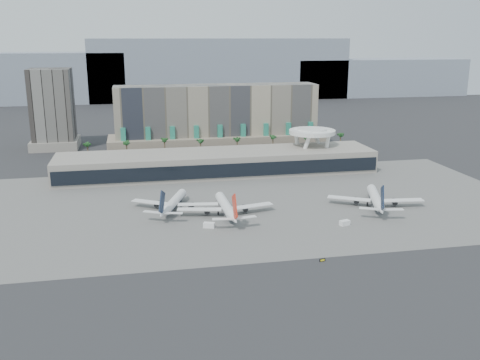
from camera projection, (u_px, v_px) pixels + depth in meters
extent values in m
plane|color=#232326|center=(268.00, 250.00, 185.29)|extent=(900.00, 900.00, 0.00)
cube|color=#5B5B59|center=(237.00, 203.00, 237.37)|extent=(260.00, 130.00, 0.06)
cube|color=gray|center=(5.00, 78.00, 589.05)|extent=(260.00, 60.00, 55.00)
cube|color=gray|center=(220.00, 69.00, 632.72)|extent=(300.00, 60.00, 70.00)
cube|color=gray|center=(376.00, 77.00, 673.97)|extent=(220.00, 60.00, 45.00)
cube|color=tan|center=(217.00, 117.00, 347.48)|extent=(130.00, 22.00, 42.00)
cube|color=tan|center=(218.00, 142.00, 349.73)|extent=(140.00, 30.00, 10.00)
cube|color=#26856C|center=(124.00, 142.00, 327.82)|extent=(3.00, 2.00, 18.00)
cube|color=#26856C|center=(148.00, 142.00, 330.67)|extent=(3.00, 2.00, 18.00)
cube|color=#26856C|center=(173.00, 141.00, 333.52)|extent=(3.00, 2.00, 18.00)
cube|color=#26856C|center=(197.00, 140.00, 336.37)|extent=(3.00, 2.00, 18.00)
cube|color=#26856C|center=(220.00, 139.00, 339.22)|extent=(3.00, 2.00, 18.00)
cube|color=#26856C|center=(243.00, 138.00, 342.07)|extent=(3.00, 2.00, 18.00)
cube|color=#26856C|center=(266.00, 137.00, 344.92)|extent=(3.00, 2.00, 18.00)
cube|color=#26856C|center=(288.00, 136.00, 347.77)|extent=(3.00, 2.00, 18.00)
cube|color=#26856C|center=(310.00, 136.00, 350.63)|extent=(3.00, 2.00, 18.00)
cube|color=black|center=(53.00, 109.00, 349.90)|extent=(26.00, 26.00, 52.00)
cube|color=gray|center=(56.00, 143.00, 355.86)|extent=(30.00, 30.00, 6.00)
cube|color=gray|center=(218.00, 163.00, 287.91)|extent=(170.00, 32.00, 12.00)
cube|color=black|center=(223.00, 171.00, 272.70)|extent=(168.00, 0.60, 7.00)
cube|color=black|center=(218.00, 150.00, 286.03)|extent=(170.00, 12.00, 2.50)
cylinder|color=white|center=(319.00, 145.00, 309.98)|extent=(6.98, 6.99, 21.89)
cylinder|color=white|center=(298.00, 146.00, 307.57)|extent=(6.98, 6.99, 21.89)
cylinder|color=white|center=(304.00, 150.00, 295.51)|extent=(6.98, 6.99, 21.89)
cylinder|color=white|center=(326.00, 149.00, 297.93)|extent=(6.98, 6.99, 21.89)
cylinder|color=white|center=(312.00, 132.00, 300.42)|extent=(26.00, 26.00, 2.20)
cylinder|color=white|center=(312.00, 130.00, 300.08)|extent=(16.00, 16.00, 1.20)
cylinder|color=brown|center=(88.00, 155.00, 307.75)|extent=(0.70, 0.70, 12.00)
sphere|color=#1B441B|center=(87.00, 145.00, 306.27)|extent=(2.80, 2.80, 2.80)
cylinder|color=brown|center=(127.00, 153.00, 311.93)|extent=(0.70, 0.70, 12.00)
sphere|color=#1B441B|center=(127.00, 144.00, 310.45)|extent=(2.80, 2.80, 2.80)
cylinder|color=brown|center=(165.00, 152.00, 316.11)|extent=(0.70, 0.70, 12.00)
sphere|color=#1B441B|center=(165.00, 142.00, 314.63)|extent=(2.80, 2.80, 2.80)
cylinder|color=brown|center=(200.00, 150.00, 320.10)|extent=(0.70, 0.70, 12.00)
sphere|color=#1B441B|center=(200.00, 141.00, 318.63)|extent=(2.80, 2.80, 2.80)
cylinder|color=brown|center=(238.00, 149.00, 324.47)|extent=(0.70, 0.70, 12.00)
sphere|color=#1B441B|center=(238.00, 139.00, 323.00)|extent=(2.80, 2.80, 2.80)
cylinder|color=brown|center=(273.00, 147.00, 328.65)|extent=(0.70, 0.70, 12.00)
sphere|color=#1B441B|center=(273.00, 138.00, 327.18)|extent=(2.80, 2.80, 2.80)
cylinder|color=brown|center=(307.00, 146.00, 332.84)|extent=(0.70, 0.70, 12.00)
sphere|color=#1B441B|center=(307.00, 137.00, 331.36)|extent=(2.80, 2.80, 2.80)
cylinder|color=brown|center=(342.00, 144.00, 337.21)|extent=(0.70, 0.70, 12.00)
sphere|color=#1B441B|center=(342.00, 136.00, 335.73)|extent=(2.80, 2.80, 2.80)
cylinder|color=white|center=(175.00, 201.00, 229.21)|extent=(12.38, 25.63, 3.79)
cylinder|color=#0F1B32|center=(175.00, 202.00, 229.25)|extent=(12.13, 25.11, 3.72)
cone|color=white|center=(183.00, 192.00, 243.38)|extent=(5.02, 5.31, 3.79)
cone|color=white|center=(163.00, 213.00, 213.15)|extent=(6.47, 9.32, 3.79)
cube|color=white|center=(151.00, 202.00, 229.95)|extent=(16.50, 12.25, 0.33)
cube|color=white|center=(198.00, 204.00, 226.95)|extent=(17.44, 6.11, 0.33)
cylinder|color=black|center=(157.00, 204.00, 230.24)|extent=(3.25, 4.28, 2.09)
cylinder|color=black|center=(192.00, 206.00, 228.06)|extent=(3.25, 4.28, 2.09)
cube|color=#0F1B32|center=(162.00, 202.00, 210.52)|extent=(3.38, 8.26, 9.99)
cube|color=white|center=(152.00, 212.00, 212.74)|extent=(7.68, 5.40, 0.24)
cube|color=white|center=(173.00, 213.00, 211.51)|extent=(7.86, 3.61, 0.24)
cylinder|color=black|center=(181.00, 200.00, 239.54)|extent=(0.47, 0.47, 1.52)
cylinder|color=black|center=(167.00, 207.00, 229.43)|extent=(0.66, 0.66, 1.52)
cylinder|color=black|center=(181.00, 208.00, 228.56)|extent=(0.66, 0.66, 1.52)
cylinder|color=white|center=(225.00, 205.00, 222.71)|extent=(4.39, 27.61, 4.04)
cylinder|color=#0F1B32|center=(225.00, 206.00, 222.75)|extent=(4.30, 27.06, 3.96)
cone|color=white|center=(219.00, 195.00, 237.64)|extent=(4.10, 4.60, 4.04)
cone|color=white|center=(234.00, 219.00, 205.80)|extent=(4.16, 9.14, 4.04)
cube|color=white|center=(199.00, 209.00, 219.67)|extent=(18.63, 7.52, 0.35)
cube|color=white|center=(252.00, 206.00, 224.16)|extent=(18.63, 7.95, 0.35)
cylinder|color=black|center=(207.00, 211.00, 221.02)|extent=(2.27, 4.07, 2.22)
cylinder|color=black|center=(245.00, 208.00, 224.29)|extent=(2.27, 4.07, 2.22)
cube|color=red|center=(235.00, 207.00, 203.01)|extent=(0.62, 9.18, 10.64)
cube|color=white|center=(223.00, 219.00, 203.79)|extent=(8.30, 3.23, 0.25)
cube|color=white|center=(246.00, 217.00, 205.63)|extent=(8.33, 3.42, 0.25)
cylinder|color=black|center=(221.00, 204.00, 233.60)|extent=(0.51, 0.51, 1.62)
cylinder|color=black|center=(218.00, 213.00, 221.84)|extent=(0.71, 0.71, 1.62)
cylinder|color=black|center=(234.00, 212.00, 223.14)|extent=(0.71, 0.71, 1.62)
cylinder|color=white|center=(375.00, 197.00, 233.88)|extent=(12.62, 27.99, 4.12)
cylinder|color=#0F1B32|center=(375.00, 198.00, 233.92)|extent=(12.37, 27.43, 4.04)
cone|color=white|center=(371.00, 187.00, 249.33)|extent=(5.35, 5.68, 4.12)
cone|color=white|center=(381.00, 209.00, 216.37)|extent=(6.79, 10.09, 4.12)
cube|color=white|center=(349.00, 198.00, 234.33)|extent=(18.11, 12.85, 0.36)
cube|color=white|center=(402.00, 200.00, 231.78)|extent=(18.87, 6.05, 0.36)
cylinder|color=black|center=(356.00, 201.00, 234.74)|extent=(3.43, 4.62, 2.27)
cylinder|color=black|center=(394.00, 202.00, 232.89)|extent=(3.43, 4.62, 2.27)
cube|color=#0F1B32|center=(382.00, 198.00, 213.50)|extent=(3.39, 9.05, 10.84)
cube|color=white|center=(370.00, 209.00, 215.77)|extent=(8.40, 5.65, 0.26)
cube|color=white|center=(393.00, 209.00, 214.73)|extent=(8.51, 3.67, 0.26)
cylinder|color=black|center=(372.00, 196.00, 245.14)|extent=(0.51, 0.51, 1.65)
cylinder|color=black|center=(367.00, 204.00, 234.01)|extent=(0.72, 0.72, 1.65)
cylinder|color=black|center=(383.00, 205.00, 233.27)|extent=(0.72, 0.72, 1.65)
cube|color=white|center=(209.00, 225.00, 207.00)|extent=(4.76, 3.47, 2.10)
cube|color=white|center=(345.00, 223.00, 209.71)|extent=(4.39, 3.27, 2.01)
cube|color=black|center=(322.00, 260.00, 176.08)|extent=(2.09, 0.65, 0.94)
cube|color=gold|center=(322.00, 260.00, 175.92)|extent=(1.49, 0.32, 0.57)
cylinder|color=black|center=(320.00, 261.00, 175.99)|extent=(0.11, 0.11, 0.57)
cylinder|color=black|center=(324.00, 260.00, 176.27)|extent=(0.11, 0.11, 0.57)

